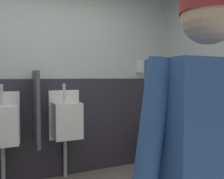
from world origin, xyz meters
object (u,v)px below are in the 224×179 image
urinal_middle (66,120)px  soap_dispenser (139,67)px  trash_bin (172,155)px  urinal_left (2,124)px  person (208,157)px

urinal_middle → soap_dispenser: size_ratio=6.89×
urinal_middle → trash_bin: bearing=-18.9°
urinal_left → soap_dispenser: soap_dispenser is taller
soap_dispenser → urinal_left: bearing=-176.4°
trash_bin → soap_dispenser: (-0.18, 0.57, 1.20)m
urinal_middle → person: (0.03, -2.31, 0.22)m
person → trash_bin: person is taller
urinal_left → person: 2.45m
urinal_middle → trash_bin: 1.49m
urinal_middle → person: person is taller
urinal_left → trash_bin: urinal_left is taller
trash_bin → urinal_middle: bearing=161.1°
urinal_left → trash_bin: (2.08, -0.45, -0.50)m
soap_dispenser → urinal_middle: bearing=-174.1°
person → soap_dispenser: bearing=65.2°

